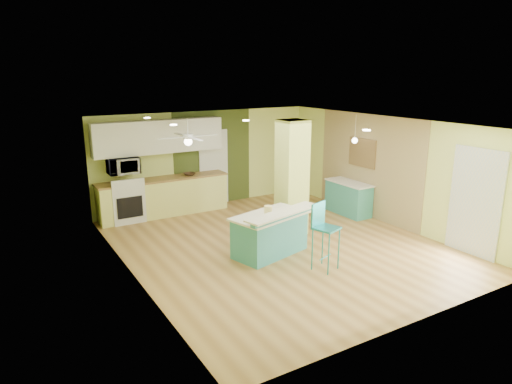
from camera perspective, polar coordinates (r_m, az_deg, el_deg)
floor at (r=9.51m, az=2.88°, el=-6.66°), size 6.00×7.00×0.01m
ceiling at (r=8.91m, az=3.09°, el=8.55°), size 6.00×7.00×0.01m
wall_back at (r=12.13m, az=-6.29°, el=4.16°), size 6.00×0.01×2.50m
wall_front at (r=6.64m, az=20.12°, el=-5.69°), size 6.00×0.01×2.50m
wall_left at (r=7.91m, az=-15.43°, el=-2.06°), size 0.01×7.00×2.50m
wall_right at (r=11.05m, az=16.06°, el=2.62°), size 0.01×7.00×2.50m
wood_panel at (r=11.44m, az=13.82°, el=3.18°), size 0.02×3.40×2.50m
olive_accent at (r=12.19m, az=-5.40°, el=4.24°), size 2.20×0.02×2.50m
interior_door at (r=12.22m, az=-5.32°, el=3.07°), size 0.82×0.05×2.00m
french_door at (r=9.69m, az=25.71°, el=-1.17°), size 0.04×1.08×2.10m
column at (r=9.89m, az=4.50°, el=1.77°), size 0.55×0.55×2.50m
kitchen_run at (r=11.55m, az=-11.41°, el=-0.55°), size 3.25×0.63×0.94m
stove at (r=11.28m, az=-15.93°, el=-1.27°), size 0.76×0.66×1.08m
upper_cabinets at (r=11.37m, az=-11.99°, el=6.79°), size 3.20×0.34×0.80m
microwave at (r=11.09m, az=-16.26°, el=3.17°), size 0.70×0.48×0.39m
ceiling_fan at (r=10.20m, az=-8.50°, el=6.78°), size 1.41×1.41×0.61m
pendant_lamp at (r=11.21m, az=12.24°, el=6.33°), size 0.14×0.14×0.69m
wall_decor at (r=11.51m, az=13.14°, el=4.81°), size 0.03×0.90×0.70m
peninsula at (r=8.91m, az=1.82°, el=-5.15°), size 1.82×1.31×0.93m
bar_stool at (r=8.23m, az=8.34°, el=-4.14°), size 0.51×0.51×1.23m
side_counter at (r=11.67m, az=11.47°, el=-0.71°), size 0.54×1.27×0.82m
fruit_bowl at (r=11.61m, az=-8.35°, el=2.22°), size 0.32×0.32×0.07m
canister at (r=8.73m, az=1.53°, el=-2.33°), size 0.16×0.16×0.19m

